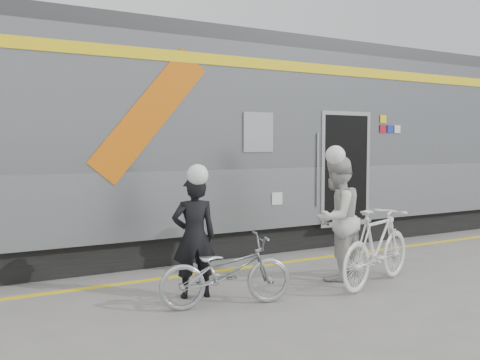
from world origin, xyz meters
TOP-DOWN VIEW (x-y plane):
  - ground at (0.00, 0.00)m, footprint 90.00×90.00m
  - train at (1.11, 4.19)m, footprint 24.00×3.17m
  - safety_strip at (0.00, 2.15)m, footprint 24.00×0.12m
  - man at (-0.64, 1.06)m, footprint 0.65×0.49m
  - bicycle_left at (-0.44, 0.51)m, footprint 1.78×0.91m
  - woman at (1.61, 0.90)m, footprint 1.08×0.96m
  - bicycle_right at (1.91, 0.35)m, footprint 1.94×1.11m
  - helmet_man at (-0.64, 1.06)m, footprint 0.28×0.28m
  - helmet_woman at (1.61, 0.90)m, footprint 0.30×0.30m

SIDE VIEW (x-z plane):
  - ground at x=0.00m, z-range 0.00..0.00m
  - safety_strip at x=0.00m, z-range 0.00..0.01m
  - bicycle_left at x=-0.44m, z-range 0.00..0.89m
  - bicycle_right at x=1.91m, z-range 0.00..1.12m
  - man at x=-0.64m, z-range 0.00..1.62m
  - woman at x=1.61m, z-range 0.00..1.85m
  - helmet_man at x=-0.64m, z-range 1.62..1.90m
  - helmet_woman at x=1.61m, z-range 1.85..2.15m
  - train at x=1.11m, z-range 0.00..4.10m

